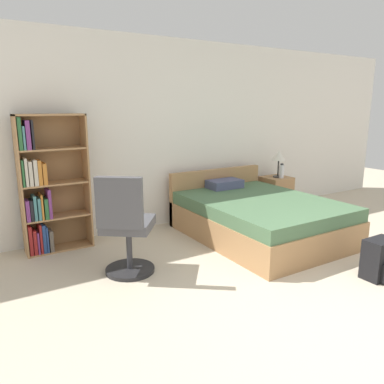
# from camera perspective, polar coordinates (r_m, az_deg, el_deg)

# --- Properties ---
(ground_plane) EXTENTS (14.00, 14.00, 0.00)m
(ground_plane) POSITION_cam_1_polar(r_m,az_deg,el_deg) (3.47, 25.91, -17.59)
(ground_plane) COLOR beige
(wall_back) EXTENTS (9.00, 0.06, 2.60)m
(wall_back) POSITION_cam_1_polar(r_m,az_deg,el_deg) (5.44, -2.52, 8.82)
(wall_back) COLOR white
(wall_back) RESTS_ON ground_plane
(bookshelf) EXTENTS (0.76, 0.29, 1.61)m
(bookshelf) POSITION_cam_1_polar(r_m,az_deg,el_deg) (4.65, -21.40, 0.56)
(bookshelf) COLOR #AD7F51
(bookshelf) RESTS_ON ground_plane
(bed) EXTENTS (1.58, 2.08, 0.77)m
(bed) POSITION_cam_1_polar(r_m,az_deg,el_deg) (5.03, 9.84, -3.69)
(bed) COLOR #AD7F51
(bed) RESTS_ON ground_plane
(office_chair) EXTENTS (0.70, 0.72, 1.06)m
(office_chair) POSITION_cam_1_polar(r_m,az_deg,el_deg) (3.79, -10.04, -5.41)
(office_chair) COLOR #232326
(office_chair) RESTS_ON ground_plane
(nightstand) EXTENTS (0.43, 0.43, 0.56)m
(nightstand) POSITION_cam_1_polar(r_m,az_deg,el_deg) (6.31, 12.63, -0.26)
(nightstand) COLOR #AD7F51
(nightstand) RESTS_ON ground_plane
(table_lamp) EXTENTS (0.21, 0.21, 0.44)m
(table_lamp) POSITION_cam_1_polar(r_m,az_deg,el_deg) (6.20, 13.09, 5.21)
(table_lamp) COLOR #333333
(table_lamp) RESTS_ON nightstand
(water_bottle) EXTENTS (0.08, 0.08, 0.23)m
(water_bottle) POSITION_cam_1_polar(r_m,az_deg,el_deg) (6.17, 13.50, 3.11)
(water_bottle) COLOR silver
(water_bottle) RESTS_ON nightstand
(backpack_black) EXTENTS (0.33, 0.28, 0.41)m
(backpack_black) POSITION_cam_1_polar(r_m,az_deg,el_deg) (4.23, 26.80, -9.24)
(backpack_black) COLOR black
(backpack_black) RESTS_ON ground_plane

